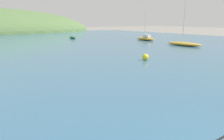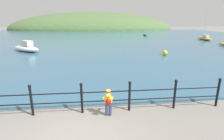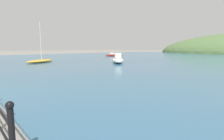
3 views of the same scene
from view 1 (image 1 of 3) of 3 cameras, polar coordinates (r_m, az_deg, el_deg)
boat_blue_hull at (r=35.49m, az=8.79°, el=8.18°), size 1.34×4.03×4.85m
boat_far_left at (r=39.15m, az=-10.25°, el=8.42°), size 0.87×2.24×2.21m
boat_nearest_quay at (r=28.77m, az=18.33°, el=6.54°), size 1.76×4.77×5.59m
mooring_buoy at (r=17.37m, az=8.73°, el=3.38°), size 0.50×0.50×0.50m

